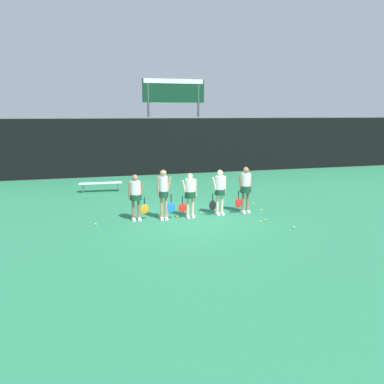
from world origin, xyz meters
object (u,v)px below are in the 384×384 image
(bench_courtside, at_px, (101,184))
(tennis_ball_7, at_px, (96,224))
(scoreboard, at_px, (174,99))
(tennis_ball_6, at_px, (253,203))
(player_1, at_px, (164,190))
(tennis_ball_1, at_px, (261,210))
(tennis_ball_0, at_px, (265,220))
(tennis_ball_5, at_px, (244,204))
(tennis_ball_3, at_px, (294,227))
(tennis_ball_4, at_px, (261,222))
(tennis_ball_8, at_px, (177,217))
(player_3, at_px, (220,188))
(player_0, at_px, (136,193))
(tennis_ball_2, at_px, (201,213))
(player_2, at_px, (190,192))
(player_4, at_px, (246,186))

(bench_courtside, distance_m, tennis_ball_7, 5.56)
(scoreboard, xyz_separation_m, tennis_ball_6, (1.29, -9.40, -4.47))
(player_1, relative_size, tennis_ball_1, 27.30)
(tennis_ball_0, relative_size, tennis_ball_1, 1.00)
(tennis_ball_5, height_order, tennis_ball_6, tennis_ball_6)
(tennis_ball_3, bearing_deg, player_1, 151.69)
(tennis_ball_0, xyz_separation_m, tennis_ball_4, (-0.25, -0.16, -0.00))
(tennis_ball_8, bearing_deg, tennis_ball_7, -175.68)
(player_3, height_order, tennis_ball_1, player_3)
(player_0, height_order, tennis_ball_2, player_0)
(tennis_ball_7, bearing_deg, player_2, 2.41)
(player_4, height_order, tennis_ball_4, player_4)
(tennis_ball_1, bearing_deg, tennis_ball_4, -115.93)
(tennis_ball_3, bearing_deg, tennis_ball_5, 95.32)
(player_4, height_order, tennis_ball_3, player_4)
(player_2, height_order, tennis_ball_3, player_2)
(bench_courtside, bearing_deg, tennis_ball_2, -52.06)
(tennis_ball_0, distance_m, tennis_ball_6, 2.45)
(bench_courtside, bearing_deg, tennis_ball_0, -47.27)
(tennis_ball_1, xyz_separation_m, tennis_ball_3, (0.09, -2.27, 0.00))
(tennis_ball_0, xyz_separation_m, tennis_ball_6, (0.60, 2.37, 0.00))
(tennis_ball_0, bearing_deg, tennis_ball_2, 142.00)
(player_2, bearing_deg, tennis_ball_6, 19.89)
(player_1, distance_m, tennis_ball_6, 4.30)
(player_1, distance_m, tennis_ball_1, 3.95)
(player_0, distance_m, tennis_ball_1, 4.85)
(player_0, distance_m, player_3, 3.04)
(tennis_ball_0, relative_size, tennis_ball_3, 0.94)
(player_1, relative_size, player_2, 1.11)
(tennis_ball_2, distance_m, tennis_ball_5, 2.31)
(tennis_ball_7, bearing_deg, tennis_ball_6, 12.45)
(scoreboard, relative_size, tennis_ball_2, 84.52)
(player_1, xyz_separation_m, tennis_ball_2, (1.47, 0.40, -1.03))
(player_3, xyz_separation_m, tennis_ball_8, (-1.58, 0.03, -0.96))
(tennis_ball_2, xyz_separation_m, tennis_ball_8, (-0.97, -0.29, 0.00))
(player_3, height_order, tennis_ball_3, player_3)
(bench_courtside, height_order, player_3, player_3)
(tennis_ball_4, bearing_deg, tennis_ball_3, -47.55)
(player_3, bearing_deg, tennis_ball_4, -56.87)
(tennis_ball_5, bearing_deg, player_3, -139.45)
(player_1, distance_m, tennis_ball_4, 3.52)
(tennis_ball_5, bearing_deg, player_0, -165.10)
(player_4, bearing_deg, tennis_ball_8, 173.82)
(tennis_ball_1, xyz_separation_m, tennis_ball_4, (-0.69, -1.42, -0.00))
(player_3, bearing_deg, tennis_ball_1, -1.81)
(tennis_ball_4, distance_m, tennis_ball_5, 2.65)
(player_0, distance_m, tennis_ball_2, 2.61)
(tennis_ball_6, xyz_separation_m, tennis_ball_7, (-6.32, -1.39, 0.00))
(player_0, height_order, tennis_ball_7, player_0)
(scoreboard, distance_m, tennis_ball_8, 11.69)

